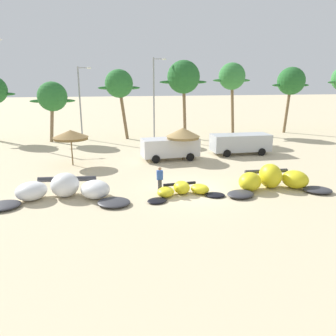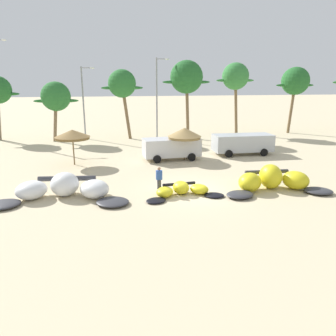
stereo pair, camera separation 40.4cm
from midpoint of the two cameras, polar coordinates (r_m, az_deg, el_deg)
ground_plane at (r=20.31m, az=4.51°, el=-4.02°), size 260.00×260.00×0.00m
kite_far_left at (r=19.81m, az=-17.26°, el=-3.53°), size 8.10×4.17×1.39m
kite_left at (r=19.50m, az=3.08°, el=-3.89°), size 4.94×2.39×0.77m
kite_left_of_center at (r=21.39m, az=18.35°, el=-2.12°), size 6.97×3.36×1.53m
beach_umbrella_near_van at (r=27.07m, az=-15.94°, el=5.64°), size 2.78×2.78×2.86m
beach_umbrella_middle at (r=27.64m, az=3.32°, el=6.08°), size 2.85×2.85×2.80m
parked_van at (r=30.92m, az=13.04°, el=4.34°), size 5.42×2.42×1.84m
parked_car_second at (r=28.08m, az=0.82°, el=3.67°), size 4.94×2.42×1.84m
person_near_kites at (r=19.67m, az=-0.97°, el=-2.10°), size 0.36×0.24×1.62m
palm_left at (r=38.41m, az=-18.70°, el=11.67°), size 4.78×3.19×6.55m
palm_left_of_gap at (r=38.32m, az=-7.69°, el=14.27°), size 4.73×3.15×7.88m
palm_center_left at (r=38.64m, az=3.57°, el=15.47°), size 5.60×3.73×8.89m
palm_center_right at (r=43.07m, az=11.97°, el=15.27°), size 4.99×3.33×8.82m
palm_right_of_gap at (r=45.66m, az=21.58°, el=13.85°), size 5.21×3.47×8.32m
lamppost_west_center at (r=39.31m, az=-14.11°, el=11.60°), size 1.59×0.24×8.16m
lamppost_east_center at (r=38.27m, az=-1.49°, el=12.68°), size 1.57×0.24×9.11m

